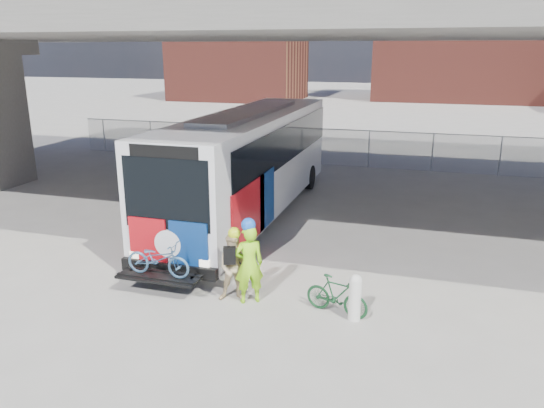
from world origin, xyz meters
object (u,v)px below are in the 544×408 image
at_px(bollard, 355,296).
at_px(bike_parked, 337,295).
at_px(bus, 250,156).
at_px(cyclist_hivis, 249,262).
at_px(cyclist_tan, 235,266).

distance_m(bollard, bike_parked, 0.46).
bearing_deg(bus, bollard, -54.39).
height_order(bus, bollard, bus).
xyz_separation_m(bus, cyclist_hivis, (2.18, -6.33, -1.13)).
bearing_deg(cyclist_hivis, cyclist_tan, -31.63).
xyz_separation_m(bus, cyclist_tan, (1.83, -6.34, -1.27)).
bearing_deg(bollard, cyclist_tan, 177.26).
height_order(bollard, bike_parked, bollard).
distance_m(bus, cyclist_hivis, 6.79).
height_order(bus, cyclist_hivis, bus).
bearing_deg(bike_parked, bollard, -92.56).
bearing_deg(bike_parked, cyclist_hivis, 105.58).
height_order(bus, bike_parked, bus).
bearing_deg(bollard, cyclist_hivis, 176.78).
bearing_deg(bus, cyclist_hivis, -71.03).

